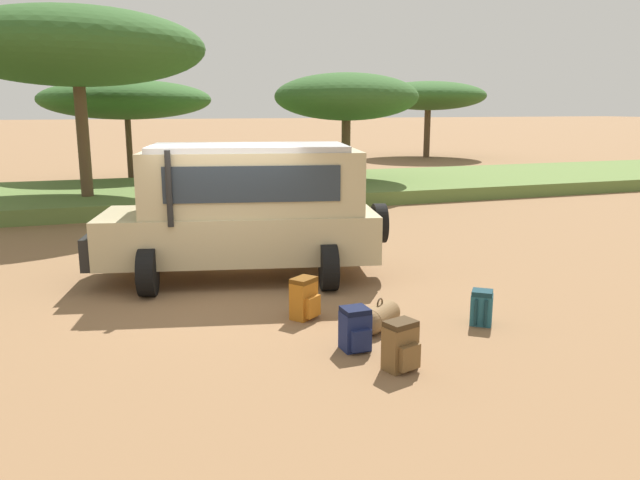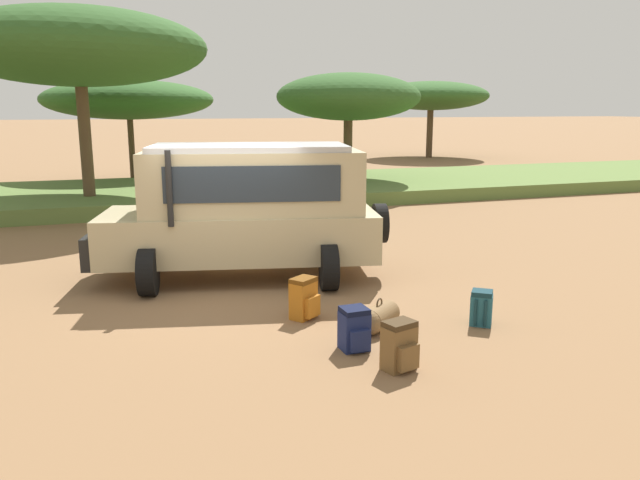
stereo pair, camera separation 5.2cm
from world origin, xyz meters
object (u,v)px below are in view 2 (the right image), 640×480
object	(u,v)px
acacia_tree_left_mid	(78,48)
acacia_tree_far_right	(431,96)
acacia_tree_centre_back	(129,100)
backpack_cluster_center	(355,329)
acacia_tree_right_mid	(348,97)
backpack_beside_front_wheel	(481,308)
safari_vehicle	(246,208)
duffel_bag_low_black_case	(379,317)
backpack_near_rear_wheel	(304,299)
backpack_outermost	(400,346)

from	to	relation	value
acacia_tree_left_mid	acacia_tree_far_right	world-z (taller)	acacia_tree_left_mid
acacia_tree_centre_back	acacia_tree_far_right	distance (m)	19.99
backpack_cluster_center	acacia_tree_centre_back	xyz separation A→B (m)	(-1.80, 19.56, 3.10)
acacia_tree_right_mid	backpack_beside_front_wheel	bearing A→B (deg)	-104.14
safari_vehicle	backpack_beside_front_wheel	size ratio (longest dim) A/B	10.65
acacia_tree_left_mid	acacia_tree_far_right	bearing A→B (deg)	36.78
backpack_cluster_center	duffel_bag_low_black_case	bearing A→B (deg)	43.68
duffel_bag_low_black_case	acacia_tree_centre_back	size ratio (longest dim) A/B	0.12
safari_vehicle	backpack_near_rear_wheel	xyz separation A→B (m)	(0.30, -2.53, -0.99)
backpack_near_rear_wheel	acacia_tree_left_mid	size ratio (longest dim) A/B	0.08
duffel_bag_low_black_case	acacia_tree_right_mid	world-z (taller)	acacia_tree_right_mid
backpack_cluster_center	acacia_tree_right_mid	size ratio (longest dim) A/B	0.11
backpack_near_rear_wheel	acacia_tree_centre_back	world-z (taller)	acacia_tree_centre_back
backpack_beside_front_wheel	acacia_tree_right_mid	bearing A→B (deg)	75.86
backpack_near_rear_wheel	backpack_outermost	size ratio (longest dim) A/B	1.03
duffel_bag_low_black_case	acacia_tree_centre_back	bearing A→B (deg)	97.26
safari_vehicle	backpack_cluster_center	distance (m)	4.09
safari_vehicle	acacia_tree_right_mid	world-z (taller)	acacia_tree_right_mid
duffel_bag_low_black_case	acacia_tree_right_mid	size ratio (longest dim) A/B	0.15
acacia_tree_left_mid	backpack_outermost	bearing A→B (deg)	-75.14
duffel_bag_low_black_case	acacia_tree_left_mid	xyz separation A→B (m)	(-4.01, 12.44, 4.59)
acacia_tree_centre_back	backpack_near_rear_wheel	bearing A→B (deg)	-85.10
backpack_cluster_center	backpack_near_rear_wheel	bearing A→B (deg)	99.85
acacia_tree_far_right	safari_vehicle	bearing A→B (deg)	-125.33
backpack_beside_front_wheel	backpack_outermost	xyz separation A→B (m)	(-1.82, -1.05, 0.05)
backpack_near_rear_wheel	duffel_bag_low_black_case	bearing A→B (deg)	-42.98
safari_vehicle	duffel_bag_low_black_case	bearing A→B (deg)	-70.80
acacia_tree_far_right	duffel_bag_low_black_case	bearing A→B (deg)	-120.09
acacia_tree_centre_back	acacia_tree_right_mid	world-z (taller)	acacia_tree_right_mid
backpack_cluster_center	backpack_near_rear_wheel	world-z (taller)	backpack_near_rear_wheel
backpack_beside_front_wheel	acacia_tree_left_mid	xyz separation A→B (m)	(-5.48, 12.75, 4.52)
safari_vehicle	duffel_bag_low_black_case	distance (m)	3.70
backpack_outermost	acacia_tree_left_mid	distance (m)	14.95
backpack_beside_front_wheel	duffel_bag_low_black_case	bearing A→B (deg)	168.30
acacia_tree_centre_back	acacia_tree_far_right	size ratio (longest dim) A/B	0.96
acacia_tree_right_mid	backpack_outermost	bearing A→B (deg)	-109.42
backpack_near_rear_wheel	safari_vehicle	bearing A→B (deg)	96.78
acacia_tree_centre_back	acacia_tree_right_mid	distance (m)	8.94
duffel_bag_low_black_case	acacia_tree_centre_back	distance (m)	19.39
backpack_cluster_center	acacia_tree_right_mid	xyz separation A→B (m)	(5.74, 14.75, 3.17)
backpack_near_rear_wheel	duffel_bag_low_black_case	size ratio (longest dim) A/B	0.80
backpack_cluster_center	acacia_tree_far_right	bearing A→B (deg)	59.49
backpack_beside_front_wheel	acacia_tree_far_right	bearing A→B (deg)	62.55
acacia_tree_left_mid	duffel_bag_low_black_case	bearing A→B (deg)	-72.15
safari_vehicle	acacia_tree_centre_back	world-z (taller)	acacia_tree_centre_back
backpack_beside_front_wheel	acacia_tree_far_right	world-z (taller)	acacia_tree_far_right
backpack_near_rear_wheel	acacia_tree_far_right	size ratio (longest dim) A/B	0.09
duffel_bag_low_black_case	acacia_tree_centre_back	world-z (taller)	acacia_tree_centre_back
backpack_cluster_center	acacia_tree_far_right	xyz separation A→B (m)	(16.40, 27.82, 3.48)
acacia_tree_left_mid	acacia_tree_right_mid	size ratio (longest dim) A/B	1.40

